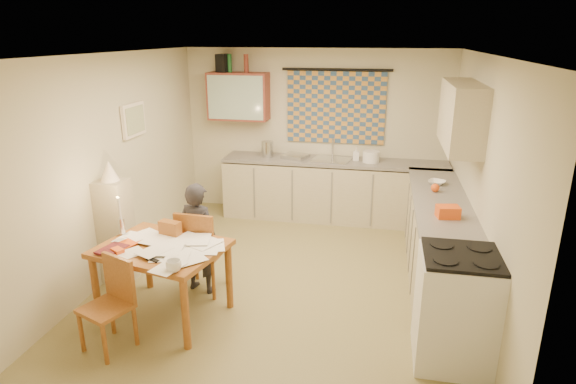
% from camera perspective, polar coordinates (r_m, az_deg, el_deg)
% --- Properties ---
extents(floor, '(4.00, 4.50, 0.02)m').
position_cam_1_polar(floor, '(5.71, -0.20, -10.00)').
color(floor, olive).
rests_on(floor, ground).
extents(ceiling, '(4.00, 4.50, 0.02)m').
position_cam_1_polar(ceiling, '(5.03, -0.24, 16.18)').
color(ceiling, white).
rests_on(ceiling, floor).
extents(wall_back, '(4.00, 0.02, 2.50)m').
position_cam_1_polar(wall_back, '(7.40, 3.29, 6.98)').
color(wall_back, beige).
rests_on(wall_back, floor).
extents(wall_front, '(4.00, 0.02, 2.50)m').
position_cam_1_polar(wall_front, '(3.19, -8.40, -8.79)').
color(wall_front, beige).
rests_on(wall_front, floor).
extents(wall_left, '(0.02, 4.50, 2.50)m').
position_cam_1_polar(wall_left, '(5.95, -19.57, 3.16)').
color(wall_left, beige).
rests_on(wall_left, floor).
extents(wall_right, '(0.02, 4.50, 2.50)m').
position_cam_1_polar(wall_right, '(5.23, 21.90, 0.91)').
color(wall_right, beige).
rests_on(wall_right, floor).
extents(window_blind, '(1.45, 0.03, 1.05)m').
position_cam_1_polar(window_blind, '(7.26, 5.68, 9.91)').
color(window_blind, '#2E4D74').
rests_on(window_blind, wall_back).
extents(curtain_rod, '(1.60, 0.04, 0.04)m').
position_cam_1_polar(curtain_rod, '(7.18, 5.80, 14.23)').
color(curtain_rod, black).
rests_on(curtain_rod, wall_back).
extents(wall_cabinet, '(0.90, 0.34, 0.70)m').
position_cam_1_polar(wall_cabinet, '(7.39, -5.88, 11.22)').
color(wall_cabinet, maroon).
rests_on(wall_cabinet, wall_back).
extents(wall_cabinet_glass, '(0.84, 0.02, 0.64)m').
position_cam_1_polar(wall_cabinet_glass, '(7.22, -6.28, 11.05)').
color(wall_cabinet_glass, '#99B2A5').
rests_on(wall_cabinet_glass, wall_back).
extents(upper_cabinet_right, '(0.34, 1.30, 0.70)m').
position_cam_1_polar(upper_cabinet_right, '(5.60, 19.85, 8.54)').
color(upper_cabinet_right, tan).
rests_on(upper_cabinet_right, wall_right).
extents(framed_print, '(0.04, 0.50, 0.40)m').
position_cam_1_polar(framed_print, '(6.18, -17.83, 8.15)').
color(framed_print, white).
rests_on(framed_print, wall_left).
extents(print_canvas, '(0.01, 0.42, 0.32)m').
position_cam_1_polar(print_canvas, '(6.17, -17.63, 8.15)').
color(print_canvas, beige).
rests_on(print_canvas, wall_left).
extents(counter_back, '(3.30, 0.62, 0.92)m').
position_cam_1_polar(counter_back, '(7.26, 5.43, 0.20)').
color(counter_back, tan).
rests_on(counter_back, floor).
extents(counter_right, '(0.62, 2.95, 0.92)m').
position_cam_1_polar(counter_right, '(5.73, 17.41, -5.67)').
color(counter_right, tan).
rests_on(counter_right, floor).
extents(stove, '(0.65, 0.65, 1.00)m').
position_cam_1_polar(stove, '(4.39, 19.31, -12.89)').
color(stove, white).
rests_on(stove, floor).
extents(sink, '(0.62, 0.53, 0.10)m').
position_cam_1_polar(sink, '(7.15, 5.12, 3.49)').
color(sink, silver).
rests_on(sink, counter_back).
extents(tap, '(0.04, 0.04, 0.28)m').
position_cam_1_polar(tap, '(7.28, 5.32, 5.21)').
color(tap, silver).
rests_on(tap, counter_back).
extents(dish_rack, '(0.42, 0.39, 0.06)m').
position_cam_1_polar(dish_rack, '(7.21, 0.87, 4.26)').
color(dish_rack, silver).
rests_on(dish_rack, counter_back).
extents(kettle, '(0.21, 0.21, 0.24)m').
position_cam_1_polar(kettle, '(7.27, -2.45, 5.10)').
color(kettle, silver).
rests_on(kettle, counter_back).
extents(mixing_bowl, '(0.25, 0.25, 0.16)m').
position_cam_1_polar(mixing_bowl, '(7.08, 9.81, 4.16)').
color(mixing_bowl, white).
rests_on(mixing_bowl, counter_back).
extents(soap_bottle, '(0.09, 0.10, 0.19)m').
position_cam_1_polar(soap_bottle, '(7.14, 8.08, 4.49)').
color(soap_bottle, white).
rests_on(soap_bottle, counter_back).
extents(bowl, '(0.35, 0.35, 0.05)m').
position_cam_1_polar(bowl, '(6.22, 17.24, 1.09)').
color(bowl, white).
rests_on(bowl, counter_right).
extents(orange_bag, '(0.24, 0.20, 0.12)m').
position_cam_1_polar(orange_bag, '(5.12, 18.43, -2.24)').
color(orange_bag, '#E95214').
rests_on(orange_bag, counter_right).
extents(fruit_orange, '(0.10, 0.10, 0.10)m').
position_cam_1_polar(fruit_orange, '(5.91, 17.05, 0.49)').
color(fruit_orange, '#E95214').
rests_on(fruit_orange, counter_right).
extents(speaker, '(0.21, 0.24, 0.26)m').
position_cam_1_polar(speaker, '(7.41, -7.65, 14.90)').
color(speaker, black).
rests_on(speaker, wall_cabinet).
extents(bottle_green, '(0.08, 0.08, 0.26)m').
position_cam_1_polar(bottle_green, '(7.38, -6.95, 14.92)').
color(bottle_green, '#195926').
rests_on(bottle_green, wall_cabinet).
extents(bottle_brown, '(0.08, 0.08, 0.26)m').
position_cam_1_polar(bottle_brown, '(7.31, -4.98, 14.95)').
color(bottle_brown, maroon).
rests_on(bottle_brown, wall_cabinet).
extents(dining_table, '(1.31, 1.10, 0.75)m').
position_cam_1_polar(dining_table, '(4.97, -14.47, -10.12)').
color(dining_table, brown).
rests_on(dining_table, floor).
extents(chair_far, '(0.46, 0.46, 0.95)m').
position_cam_1_polar(chair_far, '(5.37, -9.99, -8.59)').
color(chair_far, brown).
rests_on(chair_far, floor).
extents(chair_near, '(0.49, 0.49, 0.84)m').
position_cam_1_polar(chair_near, '(4.70, -20.41, -14.23)').
color(chair_near, brown).
rests_on(chair_near, floor).
extents(person, '(0.58, 0.49, 1.23)m').
position_cam_1_polar(person, '(5.25, -10.54, -5.38)').
color(person, black).
rests_on(person, floor).
extents(shelf_stand, '(0.32, 0.30, 1.19)m').
position_cam_1_polar(shelf_stand, '(5.70, -19.66, -4.45)').
color(shelf_stand, tan).
rests_on(shelf_stand, floor).
extents(lampshade, '(0.20, 0.20, 0.22)m').
position_cam_1_polar(lampshade, '(5.48, -20.44, 2.38)').
color(lampshade, white).
rests_on(lampshade, shelf_stand).
extents(letter_rack, '(0.24, 0.15, 0.16)m').
position_cam_1_polar(letter_rack, '(4.98, -13.80, -4.26)').
color(letter_rack, brown).
rests_on(letter_rack, dining_table).
extents(mug, '(0.14, 0.14, 0.11)m').
position_cam_1_polar(mug, '(4.27, -13.39, -8.52)').
color(mug, white).
rests_on(mug, dining_table).
extents(magazine, '(0.33, 0.36, 0.03)m').
position_cam_1_polar(magazine, '(4.91, -20.98, -6.18)').
color(magazine, maroon).
rests_on(magazine, dining_table).
extents(book, '(0.35, 0.37, 0.02)m').
position_cam_1_polar(book, '(4.99, -19.26, -5.62)').
color(book, '#E95214').
rests_on(book, dining_table).
extents(orange_box, '(0.14, 0.13, 0.04)m').
position_cam_1_polar(orange_box, '(4.78, -19.55, -6.56)').
color(orange_box, '#E95214').
rests_on(orange_box, dining_table).
extents(eyeglasses, '(0.14, 0.08, 0.02)m').
position_cam_1_polar(eyeglasses, '(4.53, -15.74, -7.77)').
color(eyeglasses, black).
rests_on(eyeglasses, dining_table).
extents(candle_holder, '(0.07, 0.07, 0.18)m').
position_cam_1_polar(candle_holder, '(5.14, -19.10, -3.92)').
color(candle_holder, silver).
rests_on(candle_holder, dining_table).
extents(candle, '(0.03, 0.03, 0.22)m').
position_cam_1_polar(candle, '(5.08, -19.37, -1.80)').
color(candle, white).
rests_on(candle, dining_table).
extents(candle_flame, '(0.02, 0.02, 0.02)m').
position_cam_1_polar(candle_flame, '(5.01, -19.57, -0.61)').
color(candle_flame, '#FFCC66').
rests_on(candle_flame, dining_table).
extents(papers, '(1.15, 0.98, 0.03)m').
position_cam_1_polar(papers, '(4.72, -13.23, -6.35)').
color(papers, white).
rests_on(papers, dining_table).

